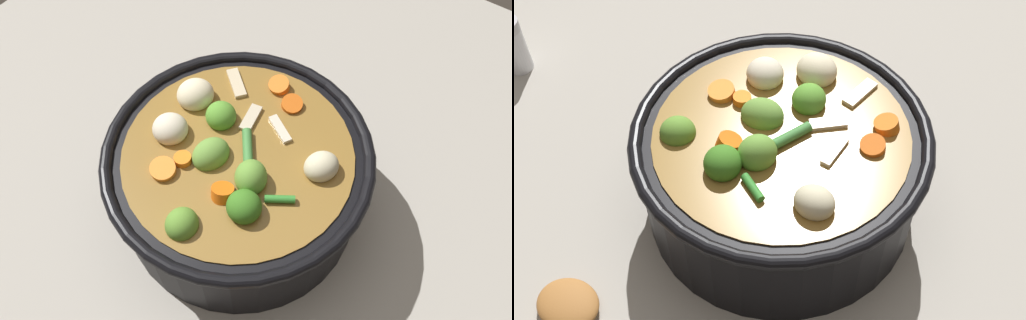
# 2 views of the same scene
# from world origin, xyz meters

# --- Properties ---
(ground_plane) EXTENTS (1.10, 1.10, 0.00)m
(ground_plane) POSITION_xyz_m (0.00, 0.00, 0.00)
(ground_plane) COLOR #9E998E
(cooking_pot) EXTENTS (0.30, 0.30, 0.14)m
(cooking_pot) POSITION_xyz_m (0.00, 0.00, 0.06)
(cooking_pot) COLOR black
(cooking_pot) RESTS_ON ground_plane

